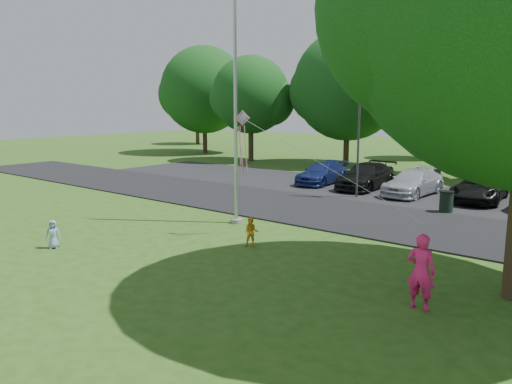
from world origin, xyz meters
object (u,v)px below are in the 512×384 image
Objects in this scene: trash_can at (446,202)px; child_yellow at (251,232)px; street_lamp at (363,132)px; woman at (421,272)px; flagpole at (236,119)px; kite at (247,133)px; child_blue at (53,234)px.

child_yellow is at bearing -109.57° from trash_can.
street_lamp is 3.08× the size of woman.
flagpole is 1.29× the size of kite.
woman is (2.99, -10.98, 0.42)m from trash_can.
street_lamp is at bearing 169.36° from trash_can.
woman is at bearing -74.79° from trash_can.
child_yellow is at bearing -66.83° from kite.
kite is at bearing -110.85° from street_lamp.
child_yellow is at bearing -12.52° from child_blue.
child_blue is at bearing -121.41° from trash_can.
flagpole is 5.51× the size of woman.
kite is (4.13, 5.08, 3.26)m from child_blue.
child_yellow is (1.19, -10.28, -2.86)m from street_lamp.
flagpole is 10.24× the size of trash_can.
flagpole is 10.47× the size of child_blue.
trash_can is at bearing -76.90° from woman.
flagpole is at bearing 105.90° from child_yellow.
woman reaches higher than trash_can.
street_lamp is at bearing -59.66° from woman.
flagpole is 1.79× the size of street_lamp.
woman is at bearing -41.72° from kite.
street_lamp is 5.85× the size of child_blue.
trash_can is at bearing -33.42° from street_lamp.
child_blue is at bearing -152.61° from kite.
kite reaches higher than trash_can.
street_lamp is 14.24m from woman.
flagpole is 8.17m from street_lamp.
street_lamp reaches higher than kite.
child_yellow is at bearing -106.18° from street_lamp.
child_yellow is (-6.34, 1.56, -0.41)m from woman.
kite reaches higher than child_blue.
woman is at bearing -39.51° from child_blue.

